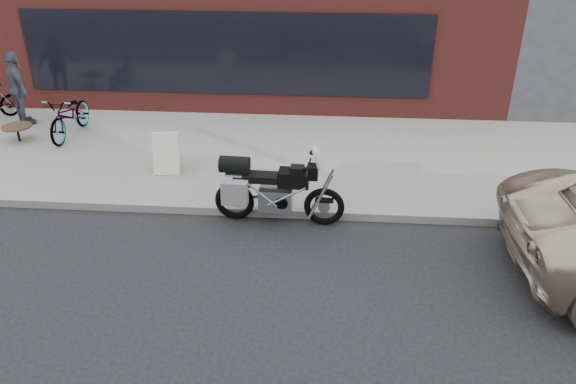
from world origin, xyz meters
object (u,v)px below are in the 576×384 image
object	(u,v)px
cafe_table	(17,127)
cafe_patron_right	(18,89)
bicycle_front	(70,115)
sandwich_sign	(167,152)
motorcycle	(270,190)

from	to	relation	value
cafe_table	cafe_patron_right	distance (m)	1.29
bicycle_front	cafe_patron_right	size ratio (longest dim) A/B	1.05
bicycle_front	cafe_table	world-z (taller)	bicycle_front
sandwich_sign	motorcycle	bearing A→B (deg)	-43.76
cafe_table	sandwich_sign	bearing A→B (deg)	-18.51
cafe_patron_right	motorcycle	bearing A→B (deg)	-168.14
bicycle_front	cafe_table	distance (m)	1.17
cafe_table	motorcycle	bearing A→B (deg)	-25.43
motorcycle	cafe_table	distance (m)	6.71
cafe_table	cafe_patron_right	xyz separation A→B (m)	(-0.41, 1.09, 0.55)
motorcycle	sandwich_sign	distance (m)	2.76
sandwich_sign	cafe_patron_right	world-z (taller)	cafe_patron_right
sandwich_sign	cafe_patron_right	distance (m)	4.85
motorcycle	bicycle_front	world-z (taller)	motorcycle
motorcycle	bicycle_front	bearing A→B (deg)	149.25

